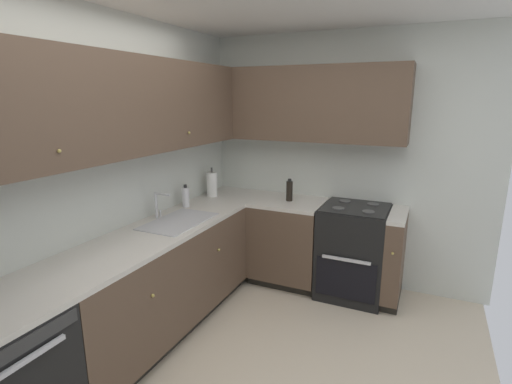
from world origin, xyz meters
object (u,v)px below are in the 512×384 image
at_px(paper_towel_roll, 212,184).
at_px(oil_bottle, 289,191).
at_px(oven_range, 353,250).
at_px(soap_bottle, 186,197).

bearing_deg(paper_towel_roll, oil_bottle, -78.28).
xyz_separation_m(oven_range, paper_towel_roll, (-0.19, 1.47, 0.56)).
bearing_deg(oil_bottle, soap_bottle, 127.00).
distance_m(soap_bottle, oil_bottle, 1.04).
distance_m(soap_bottle, paper_towel_roll, 0.46).
height_order(oven_range, oil_bottle, oil_bottle).
bearing_deg(paper_towel_roll, soap_bottle, 177.49).
bearing_deg(oven_range, oil_bottle, 91.64).
xyz_separation_m(soap_bottle, paper_towel_roll, (0.46, -0.02, 0.03)).
distance_m(oven_range, oil_bottle, 0.86).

